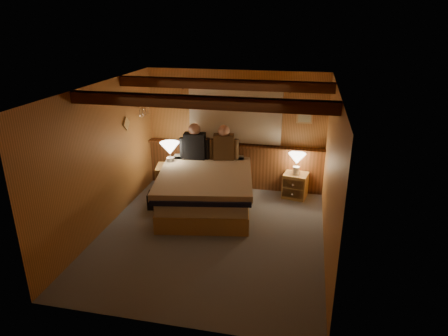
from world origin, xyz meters
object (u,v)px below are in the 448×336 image
(lamp_left, at_px, (170,150))
(person_right, at_px, (224,145))
(nightstand_left, at_px, (171,180))
(bed, at_px, (206,189))
(duffel_bag, at_px, (161,200))
(nightstand_right, at_px, (295,185))
(person_left, at_px, (195,144))
(lamp_right, at_px, (297,160))

(lamp_left, distance_m, person_right, 1.05)
(nightstand_left, xyz_separation_m, person_right, (1.00, 0.31, 0.70))
(bed, height_order, duffel_bag, bed)
(nightstand_right, bearing_deg, nightstand_left, -160.43)
(bed, height_order, nightstand_right, bed)
(bed, bearing_deg, person_left, 109.59)
(lamp_left, relative_size, person_right, 0.70)
(nightstand_right, bearing_deg, bed, -141.61)
(nightstand_right, distance_m, person_left, 2.13)
(nightstand_right, height_order, duffel_bag, nightstand_right)
(lamp_left, xyz_separation_m, lamp_right, (2.41, 0.38, -0.16))
(nightstand_right, xyz_separation_m, person_left, (-1.98, -0.17, 0.77))
(bed, relative_size, person_left, 3.21)
(nightstand_left, height_order, nightstand_right, nightstand_left)
(lamp_right, relative_size, duffel_bag, 0.80)
(bed, relative_size, duffel_bag, 4.41)
(lamp_left, distance_m, person_left, 0.50)
(nightstand_left, bearing_deg, lamp_left, -74.80)
(person_right, relative_size, duffel_bag, 1.32)
(nightstand_right, xyz_separation_m, lamp_left, (-2.41, -0.43, 0.71))
(nightstand_left, bearing_deg, person_left, 14.75)
(lamp_right, relative_size, person_right, 0.60)
(bed, xyz_separation_m, duffel_bag, (-0.83, -0.14, -0.22))
(lamp_left, relative_size, duffel_bag, 0.92)
(lamp_right, bearing_deg, duffel_bag, -158.74)
(bed, distance_m, duffel_bag, 0.87)
(duffel_bag, bearing_deg, bed, -2.96)
(nightstand_left, xyz_separation_m, duffel_bag, (0.00, -0.59, -0.15))
(lamp_right, height_order, person_left, person_left)
(nightstand_right, distance_m, lamp_left, 2.54)
(lamp_left, xyz_separation_m, person_right, (0.99, 0.35, 0.05))
(bed, bearing_deg, nightstand_left, 141.15)
(lamp_left, bearing_deg, lamp_right, 9.06)
(person_right, bearing_deg, duffel_bag, -148.43)
(nightstand_right, distance_m, lamp_right, 0.55)
(nightstand_left, relative_size, person_left, 0.87)
(person_right, bearing_deg, nightstand_right, -7.43)
(nightstand_left, distance_m, lamp_left, 0.65)
(bed, distance_m, lamp_right, 1.83)
(person_right, bearing_deg, lamp_right, -9.13)
(lamp_right, xyz_separation_m, person_right, (-1.42, -0.04, 0.21))
(duffel_bag, bearing_deg, nightstand_left, 78.00)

